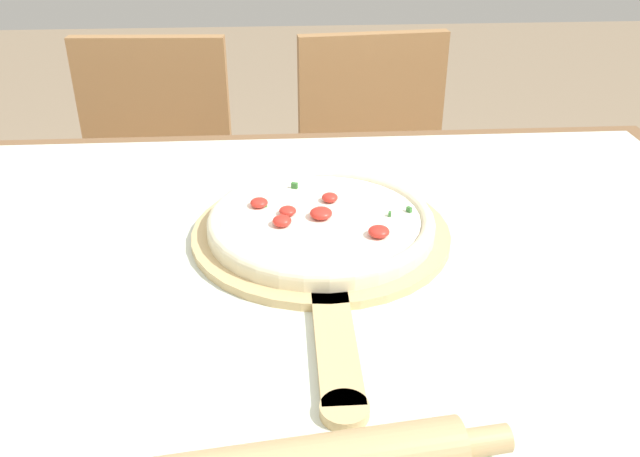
# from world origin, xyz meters

# --- Properties ---
(dining_table) EXTENTS (1.46, 1.03, 0.77)m
(dining_table) POSITION_xyz_m (0.00, 0.00, 0.68)
(dining_table) COLOR brown
(dining_table) RESTS_ON ground_plane
(towel_cloth) EXTENTS (1.38, 0.95, 0.00)m
(towel_cloth) POSITION_xyz_m (0.00, 0.00, 0.78)
(towel_cloth) COLOR silver
(towel_cloth) RESTS_ON dining_table
(pizza_peel) EXTENTS (0.37, 0.56, 0.01)m
(pizza_peel) POSITION_xyz_m (0.06, 0.07, 0.78)
(pizza_peel) COLOR tan
(pizza_peel) RESTS_ON towel_cloth
(pizza) EXTENTS (0.32, 0.32, 0.03)m
(pizza) POSITION_xyz_m (0.06, 0.09, 0.80)
(pizza) COLOR beige
(pizza) RESTS_ON pizza_peel
(chair_left) EXTENTS (0.42, 0.42, 0.87)m
(chair_left) POSITION_xyz_m (-0.32, 0.84, 0.50)
(chair_left) COLOR #A37547
(chair_left) RESTS_ON ground_plane
(chair_right) EXTENTS (0.44, 0.44, 0.87)m
(chair_right) POSITION_xyz_m (0.25, 0.84, 0.50)
(chair_right) COLOR #A37547
(chair_right) RESTS_ON ground_plane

